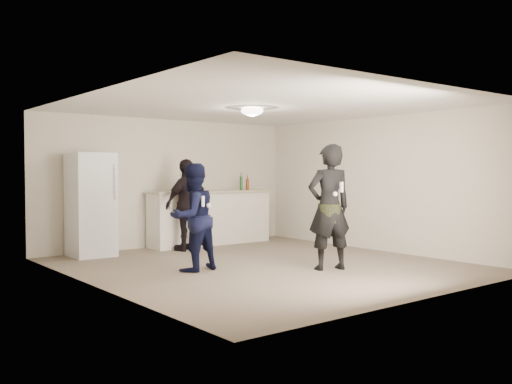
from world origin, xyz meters
TOP-DOWN VIEW (x-y plane):
  - floor at (0.00, 0.00)m, footprint 6.00×6.00m
  - ceiling at (0.00, 0.00)m, footprint 6.00×6.00m
  - wall_back at (0.00, 3.00)m, footprint 6.00×0.00m
  - wall_front at (0.00, -3.00)m, footprint 6.00×0.00m
  - wall_left at (-2.75, 0.00)m, footprint 0.00×6.00m
  - wall_right at (2.75, 0.00)m, footprint 0.00×6.00m
  - counter at (0.77, 2.67)m, footprint 2.60×0.56m
  - counter_top at (0.77, 2.67)m, footprint 2.68×0.64m
  - fridge at (-1.77, 2.60)m, footprint 0.70×0.70m
  - fridge_handle at (-1.49, 2.23)m, footprint 0.02×0.02m
  - ceiling_dome at (0.00, 0.30)m, footprint 0.36×0.36m
  - shaker at (0.53, 2.73)m, footprint 0.08×0.08m
  - man at (-1.15, 0.26)m, footprint 0.87×0.72m
  - woman at (0.52, -0.91)m, footprint 0.80×0.64m
  - camo_shorts at (0.52, -0.91)m, footprint 0.34×0.34m
  - spectator at (-0.07, 2.18)m, footprint 1.06×0.57m
  - remote_man at (-1.15, -0.02)m, footprint 0.04×0.04m
  - nunchuk_man at (-1.03, 0.01)m, footprint 0.07×0.07m
  - remote_woman at (0.52, -1.16)m, footprint 0.04×0.04m
  - nunchuk_woman at (0.42, -1.13)m, footprint 0.07×0.07m
  - bottle_cluster at (1.05, 2.63)m, footprint 1.30×0.21m

SIDE VIEW (x-z plane):
  - floor at x=0.00m, z-range 0.00..0.00m
  - counter at x=0.77m, z-range 0.00..1.05m
  - man at x=-1.15m, z-range 0.00..1.60m
  - camo_shorts at x=0.52m, z-range 0.71..0.99m
  - spectator at x=-0.07m, z-range 0.00..1.71m
  - fridge at x=-1.77m, z-range 0.00..1.80m
  - woman at x=0.52m, z-range 0.00..1.89m
  - nunchuk_man at x=-1.03m, z-range 0.95..1.01m
  - remote_man at x=-1.15m, z-range 0.98..1.12m
  - counter_top at x=0.77m, z-range 1.05..1.09m
  - nunchuk_woman at x=0.42m, z-range 1.11..1.18m
  - shaker at x=0.53m, z-range 1.09..1.26m
  - bottle_cluster at x=1.05m, z-range 1.07..1.35m
  - wall_back at x=0.00m, z-range -1.75..4.25m
  - wall_front at x=0.00m, z-range -1.75..4.25m
  - wall_left at x=-2.75m, z-range -1.75..4.25m
  - wall_right at x=2.75m, z-range -1.75..4.25m
  - remote_woman at x=0.52m, z-range 1.18..1.32m
  - fridge_handle at x=-1.49m, z-range 1.00..1.60m
  - ceiling_dome at x=0.00m, z-range 2.37..2.53m
  - ceiling at x=0.00m, z-range 2.50..2.50m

